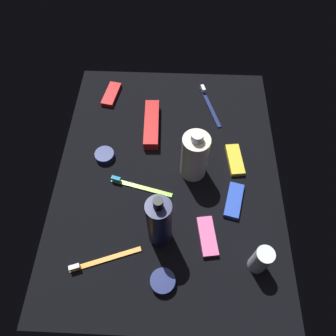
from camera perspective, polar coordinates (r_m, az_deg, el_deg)
The scene contains 14 objects.
ground_plane at distance 91.45cm, azimuth -0.00°, elevation -1.18°, with size 84.00×64.00×1.20cm, color black.
lotion_bottle at distance 74.36cm, azimuth -1.59°, elevation -9.81°, with size 5.90×5.90×20.88cm.
bodywash_bottle at distance 85.03cm, azimuth 4.87°, elevation 2.18°, with size 7.35×7.35×17.44cm.
deodorant_stick at distance 79.23cm, azimuth 16.51°, elevation -15.71°, with size 4.24×4.24×9.54cm, color silver.
toothbrush_lime at distance 88.63cm, azimuth -5.55°, elevation -3.27°, with size 5.55×17.75×2.10cm.
toothbrush_navy at distance 107.40cm, azimuth 7.47°, elevation 11.53°, with size 17.48×6.73×2.10cm.
toothbrush_orange at distance 82.16cm, azimuth -12.06°, elevation -16.09°, with size 7.19×17.35×2.10cm.
toothpaste_box_red at distance 99.51cm, azimuth -3.00°, elevation 7.92°, with size 17.60×4.40×3.20cm, color red.
snack_bar_pink at distance 82.75cm, azimuth 7.16°, elevation -12.24°, with size 10.40×4.00×1.50cm, color #E55999.
snack_bar_red at distance 110.93cm, azimuth -10.24°, elevation 13.03°, with size 10.40×4.00×1.50cm, color red.
snack_bar_blue at distance 87.87cm, azimuth 11.88°, elevation -5.81°, with size 10.40×4.00×1.50cm, color blue.
snack_bar_yellow at distance 94.59cm, azimuth 12.05°, elevation 1.45°, with size 10.40×4.00×1.50cm, color yellow.
cream_tin_left at distance 78.86cm, azimuth -0.63°, elevation -19.93°, with size 6.00×6.00×2.15cm, color navy.
cream_tin_right at distance 95.02cm, azimuth -11.44°, elevation 2.27°, with size 5.69×5.69×1.94cm, color navy.
Camera 1 is at (-46.18, -1.89, 78.31)cm, focal length 33.53 mm.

